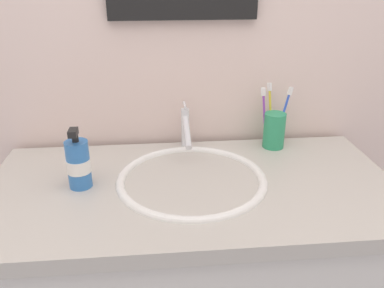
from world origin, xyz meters
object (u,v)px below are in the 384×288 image
(toothbrush_cup, at_px, (274,130))
(soap_dispenser, at_px, (78,164))
(toothbrush_yellow, at_px, (270,109))
(toothbrush_blue, at_px, (284,112))
(faucet, at_px, (187,129))
(toothbrush_purple, at_px, (264,113))

(toothbrush_cup, bearing_deg, soap_dispenser, -160.93)
(toothbrush_cup, relative_size, toothbrush_yellow, 0.58)
(toothbrush_yellow, bearing_deg, toothbrush_blue, -22.70)
(toothbrush_blue, xyz_separation_m, toothbrush_yellow, (-0.04, 0.02, 0.00))
(toothbrush_blue, bearing_deg, soap_dispenser, -160.26)
(toothbrush_blue, relative_size, toothbrush_yellow, 0.96)
(toothbrush_cup, xyz_separation_m, toothbrush_yellow, (-0.01, 0.03, 0.06))
(faucet, distance_m, toothbrush_cup, 0.27)
(toothbrush_yellow, relative_size, soap_dispenser, 1.16)
(faucet, height_order, soap_dispenser, soap_dispenser)
(toothbrush_cup, xyz_separation_m, toothbrush_blue, (0.03, 0.02, 0.05))
(toothbrush_cup, bearing_deg, toothbrush_yellow, 101.68)
(toothbrush_purple, relative_size, toothbrush_yellow, 0.95)
(faucet, relative_size, toothbrush_yellow, 0.89)
(faucet, distance_m, toothbrush_purple, 0.24)
(toothbrush_purple, distance_m, soap_dispenser, 0.57)
(faucet, bearing_deg, toothbrush_purple, 4.81)
(toothbrush_cup, height_order, toothbrush_purple, toothbrush_purple)
(faucet, xyz_separation_m, toothbrush_cup, (0.27, 0.00, -0.02))
(toothbrush_purple, height_order, toothbrush_blue, same)
(faucet, height_order, toothbrush_cup, faucet)
(toothbrush_yellow, bearing_deg, soap_dispenser, -157.58)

